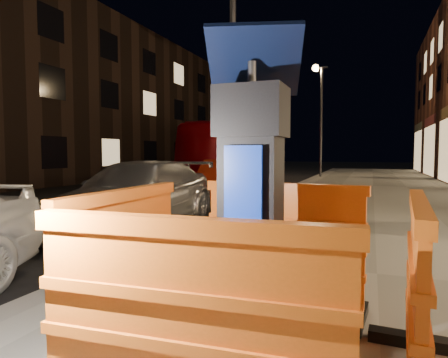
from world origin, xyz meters
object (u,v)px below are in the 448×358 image
(barrier_bldgside, at_px, (416,299))
(car_red, at_px, (223,198))
(barrier_front, at_px, (186,350))
(barrier_kerbside, at_px, (124,265))
(bus_doubledecker, at_px, (235,178))
(parking_kiosk, at_px, (251,212))
(barrier_back, at_px, (282,247))
(car_silver, at_px, (139,228))

(barrier_bldgside, relative_size, car_red, 0.37)
(barrier_front, distance_m, barrier_kerbside, 1.34)
(barrier_kerbside, xyz_separation_m, bus_doubledecker, (-5.79, 19.62, -0.70))
(parking_kiosk, bearing_deg, barrier_back, 91.93)
(barrier_kerbside, relative_size, car_silver, 0.31)
(parking_kiosk, distance_m, barrier_kerbside, 1.05)
(barrier_front, relative_size, barrier_bldgside, 1.00)
(parking_kiosk, relative_size, barrier_back, 1.40)
(barrier_front, xyz_separation_m, barrier_back, (0.00, 1.90, 0.00))
(car_silver, bearing_deg, barrier_front, -58.68)
(barrier_back, distance_m, car_silver, 5.03)
(parking_kiosk, xyz_separation_m, barrier_kerbside, (-0.95, 0.00, -0.44))
(barrier_back, height_order, bus_doubledecker, bus_doubledecker)
(barrier_front, relative_size, car_red, 0.37)
(barrier_back, height_order, barrier_kerbside, same)
(parking_kiosk, distance_m, car_red, 10.65)
(barrier_kerbside, bearing_deg, barrier_bldgside, -90.07)
(car_silver, bearing_deg, parking_kiosk, -53.28)
(barrier_back, bearing_deg, parking_kiosk, -85.07)
(parking_kiosk, relative_size, car_red, 0.51)
(barrier_bldgside, distance_m, car_red, 11.00)
(barrier_back, distance_m, barrier_bldgside, 1.34)
(barrier_back, relative_size, car_silver, 0.31)
(car_red, bearing_deg, barrier_back, -76.55)
(barrier_bldgside, bearing_deg, barrier_back, 48.93)
(car_silver, xyz_separation_m, car_red, (-0.24, 5.49, 0.00))
(barrier_bldgside, bearing_deg, car_silver, 50.13)
(barrier_bldgside, xyz_separation_m, car_red, (-4.80, 9.87, -0.70))
(barrier_back, height_order, car_red, barrier_back)
(barrier_back, distance_m, bus_doubledecker, 19.86)
(parking_kiosk, xyz_separation_m, barrier_front, (0.00, -0.95, -0.44))
(barrier_front, xyz_separation_m, barrier_bldgside, (0.95, 0.95, 0.00))
(barrier_back, bearing_deg, bus_doubledecker, 114.77)
(car_silver, distance_m, bus_doubledecker, 15.56)
(barrier_kerbside, distance_m, barrier_bldgside, 1.90)
(barrier_front, bearing_deg, barrier_kerbside, 131.93)
(parking_kiosk, xyz_separation_m, barrier_bldgside, (0.95, 0.00, -0.44))
(barrier_kerbside, relative_size, barrier_bldgside, 1.00)
(parking_kiosk, height_order, car_silver, parking_kiosk)
(barrier_front, height_order, barrier_kerbside, same)
(parking_kiosk, xyz_separation_m, car_silver, (-3.61, 4.38, -1.14))
(parking_kiosk, height_order, barrier_front, parking_kiosk)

